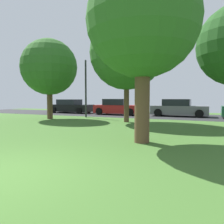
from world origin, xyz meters
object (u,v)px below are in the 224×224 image
object	(u,v)px
parked_car_grey	(179,108)
street_lamp_post	(86,89)
maple_tree_far	(127,53)
parked_car_black	(71,107)
birch_tree_lone	(143,22)
oak_tree_left	(49,67)
parked_car_red	(117,108)

from	to	relation	value
parked_car_grey	street_lamp_post	size ratio (longest dim) A/B	1.01
maple_tree_far	street_lamp_post	bearing A→B (deg)	154.33
street_lamp_post	parked_car_black	bearing A→B (deg)	136.54
birch_tree_lone	parked_car_grey	bearing A→B (deg)	91.57
parked_car_grey	oak_tree_left	bearing A→B (deg)	-143.14
parked_car_red	parked_car_grey	xyz separation A→B (m)	(5.42, 0.38, -0.00)
maple_tree_far	parked_car_grey	distance (m)	7.44
maple_tree_far	parked_car_grey	size ratio (longest dim) A/B	1.46
parked_car_grey	maple_tree_far	bearing A→B (deg)	-112.03
birch_tree_lone	street_lamp_post	xyz separation A→B (m)	(-6.94, 7.90, -1.75)
oak_tree_left	maple_tree_far	size ratio (longest dim) A/B	0.87
parked_car_black	parked_car_red	distance (m)	5.44
parked_car_red	street_lamp_post	bearing A→B (deg)	-108.26
parked_car_red	parked_car_grey	bearing A→B (deg)	3.98
birch_tree_lone	parked_car_red	size ratio (longest dim) A/B	1.39
street_lamp_post	oak_tree_left	bearing A→B (deg)	-127.33
oak_tree_left	street_lamp_post	distance (m)	3.20
maple_tree_far	parked_car_red	world-z (taller)	maple_tree_far
oak_tree_left	maple_tree_far	distance (m)	5.93
birch_tree_lone	maple_tree_far	size ratio (longest dim) A/B	0.89
maple_tree_far	oak_tree_left	bearing A→B (deg)	-177.70
birch_tree_lone	parked_car_black	world-z (taller)	birch_tree_lone
oak_tree_left	maple_tree_far	world-z (taller)	maple_tree_far
oak_tree_left	parked_car_black	bearing A→B (deg)	111.92
oak_tree_left	street_lamp_post	bearing A→B (deg)	52.67
birch_tree_lone	maple_tree_far	bearing A→B (deg)	115.06
parked_car_red	street_lamp_post	distance (m)	4.13
oak_tree_left	parked_car_black	xyz separation A→B (m)	(-2.52, 6.25, -3.11)
parked_car_black	parked_car_grey	size ratio (longest dim) A/B	0.98
parked_car_red	parked_car_grey	world-z (taller)	parked_car_red
parked_car_grey	street_lamp_post	world-z (taller)	street_lamp_post
oak_tree_left	birch_tree_lone	distance (m)	10.34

